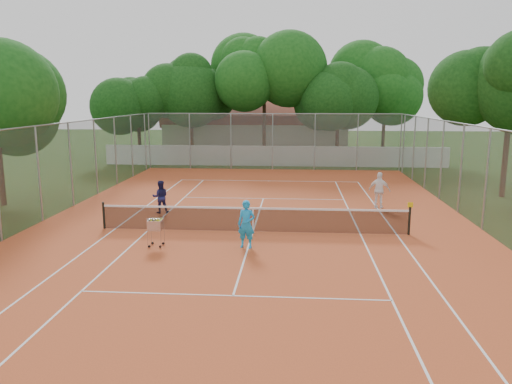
# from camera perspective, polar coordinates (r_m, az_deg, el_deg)

# --- Properties ---
(ground) EXTENTS (120.00, 120.00, 0.00)m
(ground) POSITION_cam_1_polar(r_m,az_deg,el_deg) (19.45, -0.34, -4.59)
(ground) COLOR #1B370F
(ground) RESTS_ON ground
(court_pad) EXTENTS (18.00, 34.00, 0.02)m
(court_pad) POSITION_cam_1_polar(r_m,az_deg,el_deg) (19.44, -0.34, -4.57)
(court_pad) COLOR #BE4E25
(court_pad) RESTS_ON ground
(court_lines) EXTENTS (10.98, 23.78, 0.01)m
(court_lines) POSITION_cam_1_polar(r_m,az_deg,el_deg) (19.44, -0.34, -4.53)
(court_lines) COLOR white
(court_lines) RESTS_ON court_pad
(tennis_net) EXTENTS (11.88, 0.10, 0.98)m
(tennis_net) POSITION_cam_1_polar(r_m,az_deg,el_deg) (19.32, -0.34, -3.14)
(tennis_net) COLOR black
(tennis_net) RESTS_ON court_pad
(perimeter_fence) EXTENTS (18.00, 34.00, 4.00)m
(perimeter_fence) POSITION_cam_1_polar(r_m,az_deg,el_deg) (19.01, -0.35, 1.23)
(perimeter_fence) COLOR slate
(perimeter_fence) RESTS_ON ground
(boundary_wall) EXTENTS (26.00, 0.30, 1.50)m
(boundary_wall) POSITION_cam_1_polar(r_m,az_deg,el_deg) (37.97, 2.03, 4.13)
(boundary_wall) COLOR white
(boundary_wall) RESTS_ON ground
(clubhouse) EXTENTS (16.40, 9.00, 4.40)m
(clubhouse) POSITION_cam_1_polar(r_m,az_deg,el_deg) (47.91, 0.13, 7.27)
(clubhouse) COLOR beige
(clubhouse) RESTS_ON ground
(tropical_trees) EXTENTS (29.00, 19.00, 10.00)m
(tropical_trees) POSITION_cam_1_polar(r_m,az_deg,el_deg) (40.71, 2.25, 10.58)
(tropical_trees) COLOR #0D340D
(tropical_trees) RESTS_ON ground
(player_near) EXTENTS (0.67, 0.51, 1.67)m
(player_near) POSITION_cam_1_polar(r_m,az_deg,el_deg) (17.22, -1.11, -3.70)
(player_near) COLOR #1A9BE4
(player_near) RESTS_ON court_pad
(player_far_left) EXTENTS (0.85, 0.74, 1.47)m
(player_far_left) POSITION_cam_1_polar(r_m,az_deg,el_deg) (22.80, -10.87, -0.54)
(player_far_left) COLOR #191A4B
(player_far_left) RESTS_ON court_pad
(player_far_right) EXTENTS (1.08, 0.73, 1.70)m
(player_far_right) POSITION_cam_1_polar(r_m,az_deg,el_deg) (24.04, 13.93, 0.20)
(player_far_right) COLOR white
(player_far_right) RESTS_ON court_pad
(ball_hopper) EXTENTS (0.56, 0.56, 1.06)m
(ball_hopper) POSITION_cam_1_polar(r_m,az_deg,el_deg) (17.75, -11.38, -4.48)
(ball_hopper) COLOR #B6B6BD
(ball_hopper) RESTS_ON court_pad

